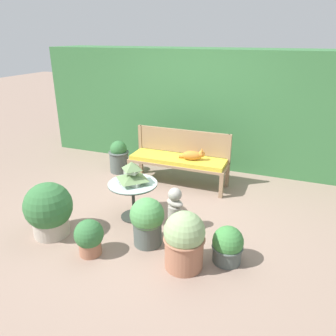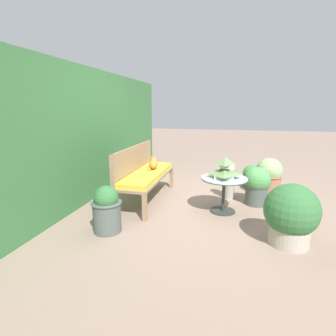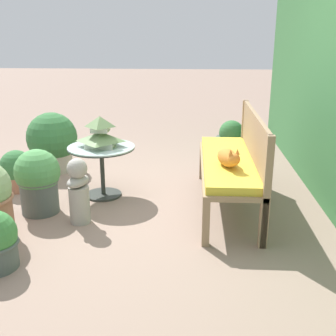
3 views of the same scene
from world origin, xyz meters
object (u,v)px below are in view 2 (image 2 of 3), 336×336
at_px(potted_plant_patio_mid, 269,176).
at_px(potted_plant_table_far, 291,215).
at_px(garden_bust, 229,181).
at_px(potted_plant_hedge_corner, 257,185).
at_px(potted_plant_bench_left, 252,176).
at_px(potted_plant_table_near, 293,205).
at_px(garden_bench, 147,176).
at_px(patio_table, 224,185).
at_px(potted_plant_bench_right, 107,209).
at_px(pagoda_birdhouse, 225,169).
at_px(cat, 153,164).

distance_m(potted_plant_patio_mid, potted_plant_table_far, 1.79).
xyz_separation_m(garden_bust, potted_plant_hedge_corner, (-0.19, -0.43, 0.02)).
xyz_separation_m(potted_plant_bench_left, potted_plant_table_near, (-1.52, -0.45, 0.02)).
distance_m(garden_bench, potted_plant_table_near, 2.22).
distance_m(patio_table, potted_plant_bench_right, 1.72).
bearing_deg(potted_plant_patio_mid, potted_plant_table_far, -179.22).
relative_size(pagoda_birdhouse, potted_plant_hedge_corner, 0.60).
xyz_separation_m(garden_bust, potted_plant_table_far, (-1.43, -0.70, 0.05)).
bearing_deg(patio_table, pagoda_birdhouse, 63.43).
bearing_deg(potted_plant_bench_left, garden_bust, 152.10).
xyz_separation_m(pagoda_birdhouse, potted_plant_bench_right, (-1.01, 1.39, -0.36)).
bearing_deg(garden_bench, potted_plant_table_near, -97.73).
bearing_deg(potted_plant_hedge_corner, patio_table, 131.43).
bearing_deg(potted_plant_bench_left, patio_table, 161.01).
height_order(patio_table, garden_bust, garden_bust).
relative_size(pagoda_birdhouse, potted_plant_bench_left, 0.84).
relative_size(pagoda_birdhouse, potted_plant_table_near, 0.83).
bearing_deg(patio_table, garden_bust, -6.68).
distance_m(patio_table, potted_plant_bench_left, 1.52).
bearing_deg(potted_plant_bench_left, garden_bench, 125.02).
height_order(pagoda_birdhouse, potted_plant_bench_right, pagoda_birdhouse).
distance_m(garden_bench, patio_table, 1.27).
bearing_deg(potted_plant_hedge_corner, pagoda_birdhouse, 131.43).
height_order(garden_bench, garden_bust, garden_bust).
bearing_deg(potted_plant_table_near, potted_plant_table_far, 166.47).
distance_m(garden_bench, garden_bust, 1.40).
bearing_deg(patio_table, garden_bench, 80.74).
height_order(patio_table, pagoda_birdhouse, pagoda_birdhouse).
height_order(patio_table, potted_plant_bench_left, patio_table).
relative_size(garden_bench, potted_plant_table_far, 2.34).
height_order(potted_plant_bench_left, potted_plant_hedge_corner, potted_plant_hedge_corner).
relative_size(cat, garden_bust, 0.74).
bearing_deg(patio_table, potted_plant_table_near, -95.68).
distance_m(potted_plant_bench_right, potted_plant_table_far, 2.17).
height_order(potted_plant_patio_mid, potted_plant_table_far, potted_plant_table_far).
height_order(potted_plant_bench_left, potted_plant_table_near, potted_plant_table_near).
xyz_separation_m(garden_bench, potted_plant_table_near, (-0.30, -2.19, -0.20)).
bearing_deg(potted_plant_table_near, potted_plant_hedge_corner, 38.84).
relative_size(pagoda_birdhouse, garden_bust, 0.62).
bearing_deg(garden_bust, potted_plant_table_near, -107.63).
height_order(patio_table, potted_plant_patio_mid, potted_plant_patio_mid).
bearing_deg(potted_plant_hedge_corner, potted_plant_bench_right, 127.53).
xyz_separation_m(pagoda_birdhouse, potted_plant_table_far, (-0.79, -0.77, -0.31)).
bearing_deg(garden_bust, potted_plant_bench_left, -5.21).
bearing_deg(cat, potted_plant_hedge_corner, -105.58).
bearing_deg(potted_plant_hedge_corner, potted_plant_table_near, -141.16).
relative_size(cat, potted_plant_bench_right, 0.73).
distance_m(garden_bench, cat, 0.31).
bearing_deg(cat, garden_bust, -97.36).
height_order(garden_bust, potted_plant_table_near, garden_bust).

